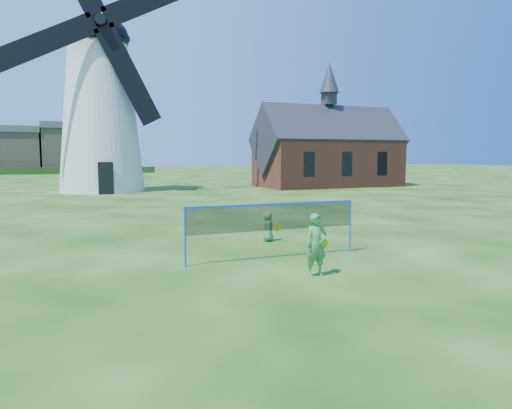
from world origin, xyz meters
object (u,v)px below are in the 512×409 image
object	(u,v)px
chapel	(328,152)
player_girl	(316,245)
badminton_net	(274,218)
windmill	(100,104)
player_boy	(268,227)
play_ball	(312,252)

from	to	relation	value
chapel	player_girl	distance (m)	32.83
badminton_net	player_girl	bearing A→B (deg)	-86.05
badminton_net	windmill	bearing A→B (deg)	95.28
windmill	player_boy	bearing A→B (deg)	-82.10
badminton_net	play_ball	bearing A→B (deg)	-6.17
chapel	play_ball	world-z (taller)	chapel
windmill	player_boy	xyz separation A→B (m)	(3.43, -24.75, -6.32)
badminton_net	player_girl	world-z (taller)	badminton_net
badminton_net	play_ball	xyz separation A→B (m)	(1.16, -0.13, -1.03)
player_boy	play_ball	size ratio (longest dim) A/B	4.43
windmill	chapel	bearing A→B (deg)	-3.99
windmill	badminton_net	world-z (taller)	windmill
windmill	player_girl	distance (m)	30.05
windmill	badminton_net	distance (m)	27.89
player_boy	chapel	bearing A→B (deg)	-146.17
player_boy	player_girl	bearing A→B (deg)	59.14
windmill	player_girl	world-z (taller)	windmill
chapel	play_ball	size ratio (longest dim) A/B	60.26
chapel	player_girl	xyz separation A→B (m)	(-17.07, -27.94, -2.40)
player_boy	windmill	bearing A→B (deg)	-103.37
player_girl	player_boy	bearing A→B (deg)	80.00
play_ball	badminton_net	bearing A→B (deg)	173.83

